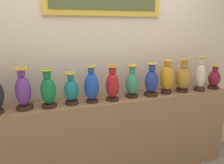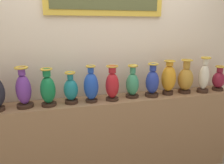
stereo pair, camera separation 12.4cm
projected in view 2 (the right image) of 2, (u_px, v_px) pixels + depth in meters
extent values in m
cube|color=#99704C|center=(112.00, 138.00, 2.46)|extent=(2.94, 0.33, 0.98)
cube|color=beige|center=(107.00, 47.00, 2.41)|extent=(5.38, 0.10, 3.06)
cylinder|color=#382319|center=(25.00, 105.00, 2.09)|extent=(0.16, 0.16, 0.03)
ellipsoid|color=#6B3393|center=(24.00, 90.00, 2.05)|extent=(0.14, 0.14, 0.29)
cylinder|color=#6B3393|center=(22.00, 71.00, 2.00)|extent=(0.07, 0.07, 0.07)
torus|color=gold|center=(21.00, 68.00, 1.99)|extent=(0.13, 0.13, 0.02)
cylinder|color=#382319|center=(49.00, 104.00, 2.13)|extent=(0.15, 0.15, 0.03)
ellipsoid|color=#14723D|center=(48.00, 90.00, 2.09)|extent=(0.15, 0.15, 0.27)
cylinder|color=#14723D|center=(47.00, 73.00, 2.05)|extent=(0.07, 0.07, 0.07)
torus|color=gold|center=(46.00, 69.00, 2.04)|extent=(0.12, 0.12, 0.02)
cylinder|color=#382319|center=(71.00, 101.00, 2.20)|extent=(0.14, 0.14, 0.04)
ellipsoid|color=#19727A|center=(71.00, 90.00, 2.17)|extent=(0.15, 0.15, 0.22)
cylinder|color=#19727A|center=(70.00, 76.00, 2.13)|extent=(0.06, 0.06, 0.07)
torus|color=gold|center=(70.00, 73.00, 2.12)|extent=(0.11, 0.11, 0.02)
cylinder|color=#382319|center=(92.00, 100.00, 2.24)|extent=(0.13, 0.13, 0.03)
ellipsoid|color=#1E47B2|center=(91.00, 86.00, 2.20)|extent=(0.16, 0.16, 0.29)
cylinder|color=#1E47B2|center=(91.00, 69.00, 2.16)|extent=(0.06, 0.06, 0.07)
torus|color=gold|center=(91.00, 66.00, 2.15)|extent=(0.10, 0.10, 0.02)
cylinder|color=#382319|center=(112.00, 99.00, 2.29)|extent=(0.14, 0.14, 0.03)
ellipsoid|color=red|center=(112.00, 85.00, 2.25)|extent=(0.15, 0.15, 0.28)
cylinder|color=red|center=(112.00, 70.00, 2.21)|extent=(0.08, 0.08, 0.07)
torus|color=gold|center=(112.00, 66.00, 2.20)|extent=(0.13, 0.13, 0.02)
cylinder|color=#382319|center=(132.00, 96.00, 2.38)|extent=(0.15, 0.15, 0.03)
ellipsoid|color=#388C60|center=(132.00, 84.00, 2.35)|extent=(0.14, 0.14, 0.25)
cylinder|color=#388C60|center=(133.00, 70.00, 2.31)|extent=(0.06, 0.06, 0.08)
torus|color=gold|center=(133.00, 66.00, 2.30)|extent=(0.11, 0.11, 0.02)
cylinder|color=#382319|center=(152.00, 95.00, 2.41)|extent=(0.15, 0.15, 0.04)
ellipsoid|color=#263899|center=(152.00, 82.00, 2.38)|extent=(0.15, 0.15, 0.26)
cylinder|color=#263899|center=(153.00, 67.00, 2.33)|extent=(0.07, 0.07, 0.08)
torus|color=gold|center=(153.00, 64.00, 2.32)|extent=(0.12, 0.12, 0.02)
cylinder|color=#382319|center=(168.00, 92.00, 2.48)|extent=(0.12, 0.12, 0.04)
ellipsoid|color=orange|center=(169.00, 78.00, 2.44)|extent=(0.16, 0.16, 0.30)
cylinder|color=orange|center=(170.00, 63.00, 2.39)|extent=(0.08, 0.08, 0.05)
torus|color=gold|center=(170.00, 61.00, 2.39)|extent=(0.13, 0.13, 0.02)
cylinder|color=#382319|center=(184.00, 91.00, 2.54)|extent=(0.14, 0.14, 0.03)
ellipsoid|color=#B27F2D|center=(185.00, 79.00, 2.50)|extent=(0.18, 0.18, 0.26)
cylinder|color=#B27F2D|center=(187.00, 64.00, 2.46)|extent=(0.08, 0.08, 0.10)
torus|color=gold|center=(187.00, 60.00, 2.44)|extent=(0.13, 0.13, 0.01)
cylinder|color=#382319|center=(202.00, 91.00, 2.56)|extent=(0.13, 0.13, 0.04)
ellipsoid|color=beige|center=(204.00, 77.00, 2.52)|extent=(0.12, 0.12, 0.30)
cylinder|color=beige|center=(206.00, 61.00, 2.47)|extent=(0.06, 0.06, 0.08)
torus|color=gold|center=(206.00, 58.00, 2.46)|extent=(0.12, 0.12, 0.02)
cylinder|color=#382319|center=(217.00, 89.00, 2.64)|extent=(0.13, 0.13, 0.03)
ellipsoid|color=maroon|center=(219.00, 80.00, 2.61)|extent=(0.15, 0.15, 0.20)
cylinder|color=maroon|center=(220.00, 69.00, 2.58)|extent=(0.07, 0.07, 0.07)
torus|color=gold|center=(220.00, 67.00, 2.57)|extent=(0.11, 0.11, 0.02)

